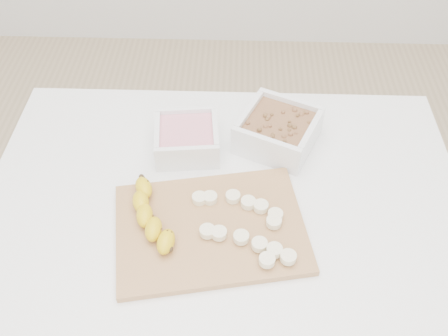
{
  "coord_description": "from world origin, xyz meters",
  "views": [
    {
      "loc": [
        0.02,
        -0.65,
        1.55
      ],
      "look_at": [
        0.0,
        0.03,
        0.81
      ],
      "focal_mm": 40.0,
      "sensor_mm": 36.0,
      "label": 1
    }
  ],
  "objects_px": {
    "cutting_board": "(211,228)",
    "banana": "(152,216)",
    "table": "(224,226)",
    "bowl_granola": "(278,130)",
    "bowl_yogurt": "(187,138)"
  },
  "relations": [
    {
      "from": "cutting_board",
      "to": "banana",
      "type": "xyz_separation_m",
      "value": [
        -0.11,
        0.01,
        0.02
      ]
    },
    {
      "from": "bowl_yogurt",
      "to": "bowl_granola",
      "type": "bearing_deg",
      "value": 7.59
    },
    {
      "from": "table",
      "to": "banana",
      "type": "height_order",
      "value": "banana"
    },
    {
      "from": "bowl_granola",
      "to": "banana",
      "type": "relative_size",
      "value": 1.13
    },
    {
      "from": "bowl_yogurt",
      "to": "banana",
      "type": "distance_m",
      "value": 0.22
    },
    {
      "from": "table",
      "to": "bowl_yogurt",
      "type": "distance_m",
      "value": 0.21
    },
    {
      "from": "bowl_granola",
      "to": "table",
      "type": "bearing_deg",
      "value": -124.42
    },
    {
      "from": "table",
      "to": "cutting_board",
      "type": "xyz_separation_m",
      "value": [
        -0.02,
        -0.08,
        0.1
      ]
    },
    {
      "from": "bowl_yogurt",
      "to": "bowl_granola",
      "type": "height_order",
      "value": "bowl_granola"
    },
    {
      "from": "bowl_yogurt",
      "to": "cutting_board",
      "type": "xyz_separation_m",
      "value": [
        0.06,
        -0.23,
        -0.03
      ]
    },
    {
      "from": "table",
      "to": "bowl_yogurt",
      "type": "relative_size",
      "value": 6.62
    },
    {
      "from": "bowl_granola",
      "to": "cutting_board",
      "type": "height_order",
      "value": "bowl_granola"
    },
    {
      "from": "cutting_board",
      "to": "bowl_yogurt",
      "type": "bearing_deg",
      "value": 105.8
    },
    {
      "from": "table",
      "to": "cutting_board",
      "type": "distance_m",
      "value": 0.13
    },
    {
      "from": "bowl_granola",
      "to": "bowl_yogurt",
      "type": "bearing_deg",
      "value": -172.41
    }
  ]
}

